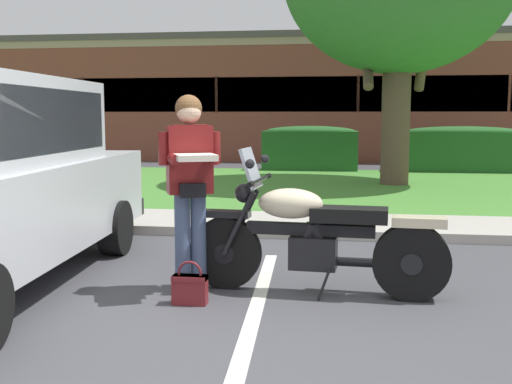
% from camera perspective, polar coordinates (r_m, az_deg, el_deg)
% --- Properties ---
extents(ground_plane, '(140.00, 140.00, 0.00)m').
position_cam_1_polar(ground_plane, '(4.58, -1.68, -12.51)').
color(ground_plane, '#424247').
extents(curb_strip, '(60.00, 0.20, 0.12)m').
position_cam_1_polar(curb_strip, '(7.84, 2.58, -3.77)').
color(curb_strip, '#ADA89E').
rests_on(curb_strip, ground).
extents(concrete_walk, '(60.00, 1.50, 0.08)m').
position_cam_1_polar(concrete_walk, '(8.68, 3.12, -2.85)').
color(concrete_walk, '#ADA89E').
rests_on(concrete_walk, ground).
extents(grass_lawn, '(60.00, 7.71, 0.06)m').
position_cam_1_polar(grass_lawn, '(13.23, 4.87, 0.52)').
color(grass_lawn, '#478433').
rests_on(grass_lawn, ground).
extents(stall_stripe_1, '(0.35, 4.40, 0.01)m').
position_cam_1_polar(stall_stripe_1, '(4.75, -0.35, -11.71)').
color(stall_stripe_1, silver).
rests_on(stall_stripe_1, ground).
extents(motorcycle, '(2.24, 0.82, 1.26)m').
position_cam_1_polar(motorcycle, '(5.36, 6.34, -4.21)').
color(motorcycle, black).
rests_on(motorcycle, ground).
extents(rider_person, '(0.57, 0.66, 1.70)m').
position_cam_1_polar(rider_person, '(5.39, -6.05, 1.43)').
color(rider_person, black).
rests_on(rider_person, ground).
extents(handbag, '(0.28, 0.13, 0.36)m').
position_cam_1_polar(handbag, '(5.15, -6.07, -8.61)').
color(handbag, maroon).
rests_on(handbag, ground).
extents(hedge_left, '(2.54, 0.90, 1.24)m').
position_cam_1_polar(hedge_left, '(16.92, 4.98, 4.05)').
color(hedge_left, '#235623').
rests_on(hedge_left, ground).
extents(hedge_center_left, '(3.15, 0.90, 1.24)m').
position_cam_1_polar(hedge_center_left, '(17.16, 18.35, 3.76)').
color(hedge_center_left, '#235623').
rests_on(hedge_center_left, ground).
extents(brick_building, '(26.78, 8.25, 4.17)m').
position_cam_1_polar(brick_building, '(23.95, 9.13, 8.31)').
color(brick_building, brown).
rests_on(brick_building, ground).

